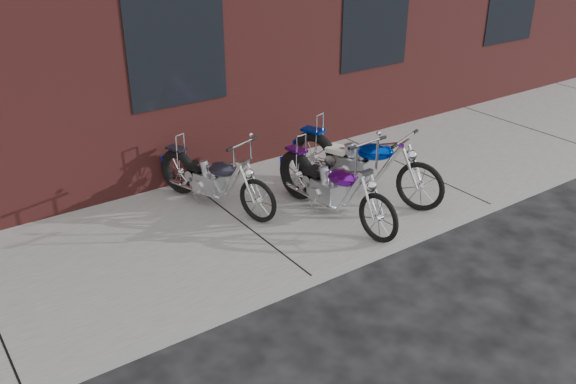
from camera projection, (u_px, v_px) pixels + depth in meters
ground at (311, 287)px, 6.67m from camera, size 120.00×120.00×0.00m
sidewalk at (241, 227)px, 7.75m from camera, size 22.00×3.00×0.15m
chopper_purple at (332, 189)px, 7.68m from camera, size 0.52×2.14×1.20m
chopper_blue at (360, 165)px, 8.27m from camera, size 0.94×2.23×1.02m
chopper_third at (213, 180)px, 7.97m from camera, size 0.77×1.93×1.02m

